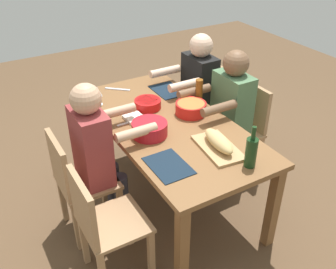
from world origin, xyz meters
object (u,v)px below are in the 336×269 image
(wine_bottle, at_px, (251,152))
(bread_loaf, at_px, (219,141))
(cutting_board, at_px, (218,148))
(chair_far_center, at_px, (76,180))
(diner_near_center, at_px, (228,109))
(beer_bottle, at_px, (199,92))
(diner_far_center, at_px, (98,148))
(napkin_stack, at_px, (134,118))
(chair_far_left, at_px, (102,222))
(diner_near_right, at_px, (195,88))
(chair_near_right, at_px, (210,104))
(serving_bowl_fruit, at_px, (191,108))
(chair_near_center, at_px, (242,126))
(wine_glass, at_px, (97,92))
(dining_table, at_px, (168,132))
(serving_bowl_greens, at_px, (150,128))
(serving_bowl_salad, at_px, (148,103))

(wine_bottle, bearing_deg, bread_loaf, 13.48)
(cutting_board, bearing_deg, chair_far_center, 60.84)
(diner_near_center, xyz_separation_m, beer_bottle, (0.13, 0.21, 0.15))
(diner_far_center, xyz_separation_m, napkin_stack, (0.17, -0.37, 0.05))
(chair_far_left, distance_m, diner_near_right, 1.66)
(chair_near_right, xyz_separation_m, serving_bowl_fruit, (-0.46, 0.54, 0.31))
(serving_bowl_fruit, xyz_separation_m, bread_loaf, (-0.51, 0.11, 0.01))
(chair_far_left, relative_size, serving_bowl_fruit, 3.50)
(diner_near_right, bearing_deg, chair_near_center, -159.25)
(chair_near_center, bearing_deg, wine_glass, 64.24)
(bread_loaf, relative_size, beer_bottle, 1.45)
(chair_near_center, distance_m, beer_bottle, 0.55)
(chair_near_right, distance_m, napkin_stack, 1.05)
(chair_far_center, distance_m, wine_glass, 0.77)
(diner_near_center, relative_size, beer_bottle, 5.45)
(cutting_board, bearing_deg, diner_near_center, -43.53)
(diner_near_center, bearing_deg, serving_bowl_fruit, 85.63)
(chair_near_center, distance_m, wine_glass, 1.29)
(diner_near_right, bearing_deg, cutting_board, 154.54)
(dining_table, height_order, chair_far_left, chair_far_left)
(diner_near_center, bearing_deg, serving_bowl_greens, 96.70)
(diner_near_center, relative_size, wine_bottle, 4.14)
(chair_near_center, xyz_separation_m, beer_bottle, (0.13, 0.39, 0.37))
(serving_bowl_fruit, bearing_deg, chair_far_center, 91.57)
(cutting_board, xyz_separation_m, beer_bottle, (0.62, -0.26, 0.10))
(diner_far_center, xyz_separation_m, chair_near_right, (0.48, -1.34, -0.21))
(serving_bowl_greens, relative_size, wine_glass, 1.56)
(beer_bottle, bearing_deg, chair_near_right, -47.95)
(wine_bottle, bearing_deg, cutting_board, 13.48)
(chair_far_left, distance_m, wine_glass, 1.16)
(chair_far_left, height_order, serving_bowl_salad, chair_far_left)
(serving_bowl_greens, xyz_separation_m, bread_loaf, (-0.40, -0.32, 0.01))
(chair_far_center, bearing_deg, dining_table, -90.00)
(cutting_board, distance_m, beer_bottle, 0.68)
(chair_near_center, height_order, beer_bottle, beer_bottle)
(chair_near_center, distance_m, diner_near_right, 0.56)
(diner_far_center, distance_m, serving_bowl_greens, 0.39)
(diner_near_center, distance_m, wine_glass, 1.08)
(chair_near_center, bearing_deg, dining_table, 90.00)
(bread_loaf, bearing_deg, wine_bottle, -166.52)
(serving_bowl_greens, bearing_deg, cutting_board, -141.10)
(dining_table, height_order, cutting_board, cutting_board)
(chair_near_center, relative_size, bread_loaf, 2.66)
(chair_far_center, xyz_separation_m, serving_bowl_fruit, (0.03, -0.98, 0.31))
(dining_table, relative_size, chair_far_left, 2.07)
(chair_far_left, xyz_separation_m, wine_bottle, (-0.26, -0.93, 0.37))
(serving_bowl_greens, xyz_separation_m, wine_glass, (0.63, 0.15, 0.06))
(chair_far_center, bearing_deg, wine_bottle, -128.42)
(dining_table, distance_m, cutting_board, 0.51)
(bread_loaf, relative_size, wine_glass, 1.93)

